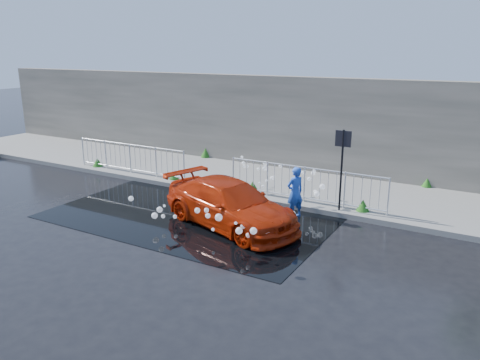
{
  "coord_description": "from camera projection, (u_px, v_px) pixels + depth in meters",
  "views": [
    {
      "loc": [
        8.09,
        -9.38,
        4.65
      ],
      "look_at": [
        1.61,
        1.86,
        1.0
      ],
      "focal_mm": 35.0,
      "sensor_mm": 36.0,
      "label": 1
    }
  ],
  "objects": [
    {
      "name": "person",
      "position": [
        295.0,
        192.0,
        13.18
      ],
      "size": [
        0.58,
        0.65,
        1.48
      ],
      "primitive_type": "imported",
      "rotation": [
        0.0,
        0.0,
        -2.09
      ],
      "color": "blue",
      "rests_on": "ground"
    },
    {
      "name": "sign_post",
      "position": [
        342.0,
        157.0,
        13.07
      ],
      "size": [
        0.45,
        0.06,
        2.5
      ],
      "color": "black",
      "rests_on": "ground"
    },
    {
      "name": "water_spray",
      "position": [
        251.0,
        197.0,
        13.0
      ],
      "size": [
        3.65,
        5.41,
        1.04
      ],
      "color": "white",
      "rests_on": "ground"
    },
    {
      "name": "weeds",
      "position": [
        234.0,
        174.0,
        16.79
      ],
      "size": [
        12.17,
        3.93,
        0.4
      ],
      "color": "#1A5115",
      "rests_on": "pavement"
    },
    {
      "name": "pavement",
      "position": [
        245.0,
        178.0,
        17.12
      ],
      "size": [
        30.0,
        4.0,
        0.15
      ],
      "primitive_type": "cube",
      "color": "slate",
      "rests_on": "ground"
    },
    {
      "name": "railing_right",
      "position": [
        304.0,
        183.0,
        14.13
      ],
      "size": [
        5.05,
        0.05,
        1.1
      ],
      "color": "silver",
      "rests_on": "pavement"
    },
    {
      "name": "railing_left",
      "position": [
        130.0,
        157.0,
        17.49
      ],
      "size": [
        5.05,
        0.05,
        1.1
      ],
      "color": "silver",
      "rests_on": "pavement"
    },
    {
      "name": "retaining_wall",
      "position": [
        272.0,
        121.0,
        18.46
      ],
      "size": [
        30.0,
        0.6,
        3.5
      ],
      "primitive_type": "cube",
      "color": "#545047",
      "rests_on": "pavement"
    },
    {
      "name": "red_car",
      "position": [
        230.0,
        204.0,
        12.58
      ],
      "size": [
        4.57,
        2.92,
        1.23
      ],
      "primitive_type": "imported",
      "rotation": [
        0.0,
        0.0,
        1.27
      ],
      "color": "#B12307",
      "rests_on": "ground"
    },
    {
      "name": "curb",
      "position": [
        215.0,
        192.0,
        15.45
      ],
      "size": [
        30.0,
        0.25,
        0.16
      ],
      "primitive_type": "cube",
      "color": "slate",
      "rests_on": "ground"
    },
    {
      "name": "puddle",
      "position": [
        192.0,
        215.0,
        13.56
      ],
      "size": [
        8.0,
        5.0,
        0.01
      ],
      "primitive_type": "cube",
      "color": "black",
      "rests_on": "ground"
    },
    {
      "name": "ground",
      "position": [
        156.0,
        222.0,
        12.97
      ],
      "size": [
        90.0,
        90.0,
        0.0
      ],
      "primitive_type": "plane",
      "color": "black",
      "rests_on": "ground"
    }
  ]
}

